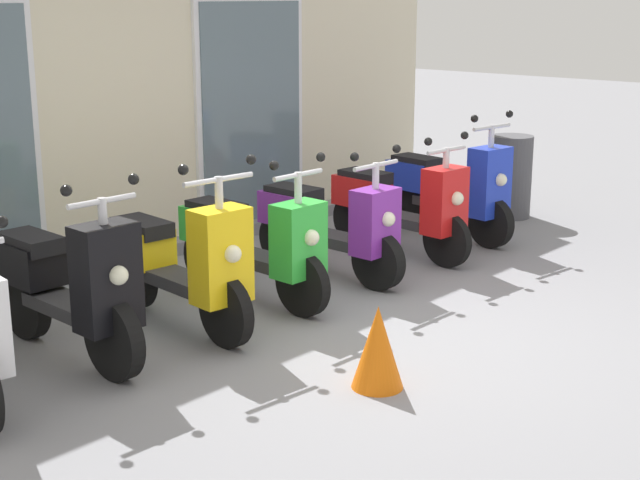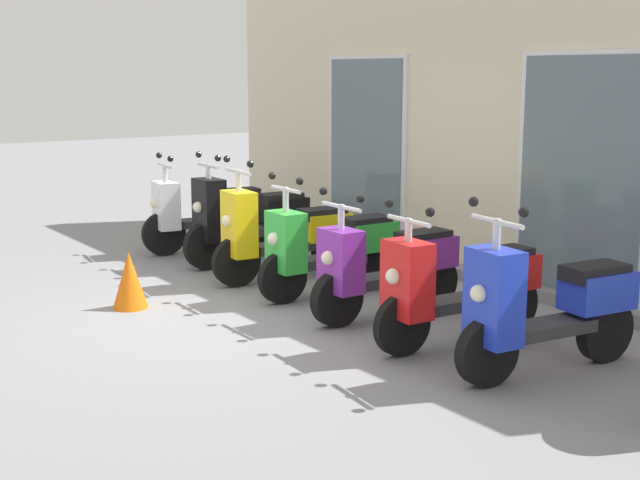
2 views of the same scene
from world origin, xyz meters
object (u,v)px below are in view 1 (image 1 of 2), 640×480
(scooter_blue, at_px, (450,188))
(traffic_cone, at_px, (378,347))
(scooter_black, at_px, (68,285))
(scooter_red, at_px, (401,204))
(trash_bin, at_px, (510,177))
(scooter_yellow, at_px, (179,261))
(scooter_green, at_px, (253,242))
(scooter_purple, at_px, (329,225))

(scooter_blue, xyz_separation_m, traffic_cone, (-3.34, -1.71, -0.23))
(scooter_black, distance_m, traffic_cone, 2.05)
(scooter_red, bearing_deg, trash_bin, 1.18)
(scooter_red, bearing_deg, scooter_yellow, 179.36)
(scooter_green, xyz_separation_m, scooter_purple, (0.88, -0.02, -0.02))
(trash_bin, bearing_deg, scooter_green, 179.61)
(scooter_red, relative_size, traffic_cone, 3.08)
(scooter_green, bearing_deg, scooter_black, 178.49)
(scooter_black, relative_size, trash_bin, 1.81)
(traffic_cone, distance_m, trash_bin, 4.83)
(scooter_yellow, xyz_separation_m, scooter_red, (2.59, -0.03, -0.01))
(scooter_green, height_order, scooter_blue, scooter_blue)
(scooter_purple, height_order, traffic_cone, scooter_purple)
(scooter_yellow, distance_m, scooter_blue, 3.43)
(scooter_purple, relative_size, scooter_red, 0.97)
(scooter_black, height_order, scooter_green, scooter_black)
(scooter_black, relative_size, scooter_green, 1.01)
(scooter_yellow, relative_size, trash_bin, 1.86)
(scooter_blue, bearing_deg, scooter_black, 178.89)
(scooter_yellow, bearing_deg, trash_bin, 0.16)
(scooter_black, height_order, trash_bin, scooter_black)
(scooter_green, distance_m, traffic_cone, 1.89)
(scooter_blue, bearing_deg, traffic_cone, -152.87)
(scooter_black, height_order, scooter_red, scooter_black)
(scooter_yellow, bearing_deg, scooter_green, 2.87)
(scooter_red, bearing_deg, scooter_blue, 1.87)
(scooter_black, relative_size, scooter_yellow, 0.98)
(scooter_green, relative_size, scooter_red, 0.98)
(scooter_green, height_order, trash_bin, scooter_green)
(scooter_black, relative_size, scooter_purple, 1.02)
(scooter_green, height_order, traffic_cone, scooter_green)
(scooter_black, relative_size, scooter_red, 0.99)
(scooter_red, distance_m, scooter_blue, 0.85)
(scooter_black, xyz_separation_m, scooter_red, (3.45, -0.11, -0.02))
(trash_bin, bearing_deg, scooter_red, -178.82)
(scooter_green, distance_m, scooter_blue, 2.66)
(scooter_purple, bearing_deg, scooter_green, 178.75)
(scooter_red, xyz_separation_m, trash_bin, (2.02, 0.04, -0.05))
(scooter_purple, relative_size, scooter_blue, 0.99)
(scooter_green, distance_m, scooter_red, 1.82)
(scooter_red, xyz_separation_m, scooter_blue, (0.85, 0.03, 0.01))
(scooter_green, xyz_separation_m, scooter_blue, (2.66, -0.04, 0.02))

